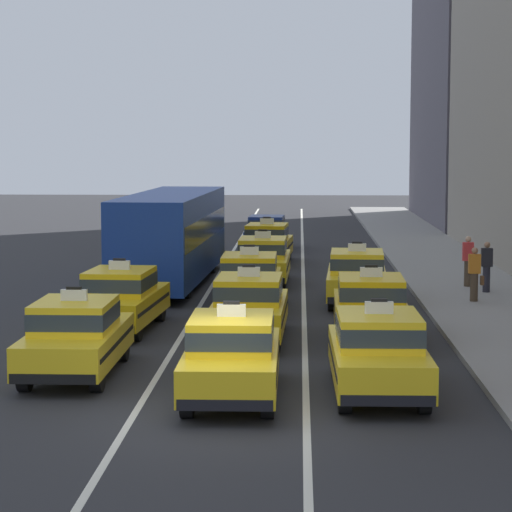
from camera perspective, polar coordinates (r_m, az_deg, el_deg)
ground_plane at (r=19.91m, az=-1.95°, el=-8.55°), size 160.00×160.00×0.00m
lane_stripe_left_center at (r=39.64m, az=-2.09°, el=-1.14°), size 0.14×80.00×0.01m
lane_stripe_center_right at (r=39.52m, az=2.54°, el=-1.16°), size 0.14×80.00×0.01m
sidewalk_curb at (r=35.03m, az=11.77°, el=-2.12°), size 4.00×90.00×0.15m
taxi_left_nearest at (r=23.33m, az=-9.62°, el=-4.23°), size 1.83×4.56×1.96m
taxi_left_second at (r=28.66m, az=-7.25°, el=-2.25°), size 2.09×4.66×1.96m
bus_left_third at (r=37.68m, az=-4.53°, el=1.24°), size 2.94×11.29×3.22m
taxi_center_nearest at (r=20.98m, az=-1.30°, el=-5.31°), size 1.84×4.57×1.96m
taxi_center_second at (r=27.01m, az=-0.37°, el=-2.72°), size 1.92×4.60×1.96m
taxi_center_third at (r=32.09m, az=-0.35°, el=-1.30°), size 1.82×4.56×1.96m
taxi_center_fourth at (r=37.53m, az=0.37°, el=-0.20°), size 1.91×4.60×1.96m
taxi_center_fifth at (r=43.75m, az=0.60°, el=0.71°), size 2.10×4.67×1.96m
sedan_center_sixth at (r=49.61m, az=0.58°, el=1.33°), size 1.99×4.39×1.58m
taxi_right_nearest at (r=21.45m, az=6.55°, el=-5.10°), size 1.87×4.58×1.96m
taxi_right_second at (r=27.09m, az=6.16°, el=-2.73°), size 1.90×4.59×1.96m
taxi_right_third at (r=33.24m, az=5.42°, el=-1.06°), size 2.02×4.64×1.96m
pedestrian_near_crosswalk at (r=33.32m, az=11.63°, el=-0.96°), size 0.47×0.24×1.66m
pedestrian_mid_block at (r=36.67m, az=11.28°, el=-0.26°), size 0.36×0.24×1.71m
pedestrian_by_storefront at (r=35.40m, az=12.25°, el=-0.56°), size 0.36×0.24×1.65m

